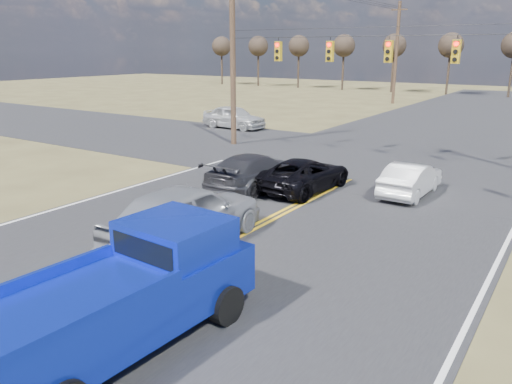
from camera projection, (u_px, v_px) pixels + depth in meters
The scene contains 12 objects.
ground at pixel (71, 322), 10.24m from camera, with size 160.00×160.00×0.00m, color brown.
road_main at pixel (304, 203), 18.24m from camera, with size 14.00×120.00×0.02m, color #28282B.
road_cross at pixel (381, 163), 24.64m from camera, with size 120.00×12.00×0.02m, color #28282B.
signal_gantry at pixel (397, 57), 22.81m from camera, with size 19.60×4.83×10.00m.
utility_poles at pixel (381, 53), 22.40m from camera, with size 19.60×58.32×10.00m.
treeline at pixel (440, 44), 30.24m from camera, with size 87.00×117.80×7.40m.
pickup_truck at pixel (127, 294), 9.21m from camera, with size 2.52×5.80×2.14m.
silver_suv at pixel (186, 215), 14.00m from camera, with size 2.16×5.38×1.83m, color #A4A6AC.
black_suv at pixel (304, 174), 19.70m from camera, with size 2.12×4.60×1.28m, color black.
white_car_queue at pixel (411, 179), 19.02m from camera, with size 1.34×3.85×1.27m, color white.
dgrey_car_queue at pixel (254, 171), 19.87m from camera, with size 2.00×4.91×1.42m, color #323237.
cross_car_west at pixel (234, 117), 35.15m from camera, with size 4.73×1.90×1.61m, color silver.
Camera 1 is at (8.21, -5.47, 5.39)m, focal length 35.00 mm.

